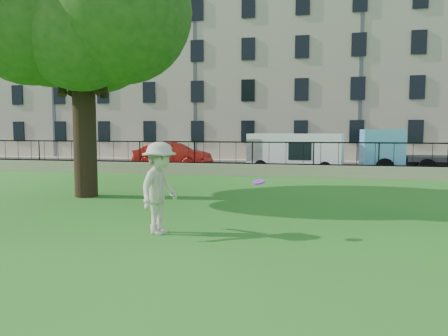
% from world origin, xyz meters
% --- Properties ---
extents(ground, '(120.00, 120.00, 0.00)m').
position_xyz_m(ground, '(0.00, 0.00, 0.00)').
color(ground, '#1E6017').
rests_on(ground, ground).
extents(retaining_wall, '(50.00, 0.40, 0.60)m').
position_xyz_m(retaining_wall, '(0.00, 12.00, 0.30)').
color(retaining_wall, tan).
rests_on(retaining_wall, ground).
extents(iron_railing, '(50.00, 0.05, 1.13)m').
position_xyz_m(iron_railing, '(0.00, 12.00, 1.15)').
color(iron_railing, black).
rests_on(iron_railing, retaining_wall).
extents(street, '(60.00, 9.00, 0.01)m').
position_xyz_m(street, '(0.00, 16.70, 0.01)').
color(street, black).
rests_on(street, ground).
extents(sidewalk, '(60.00, 1.40, 0.12)m').
position_xyz_m(sidewalk, '(0.00, 21.90, 0.06)').
color(sidewalk, tan).
rests_on(sidewalk, ground).
extents(building_row, '(56.40, 10.40, 13.80)m').
position_xyz_m(building_row, '(0.00, 27.57, 6.92)').
color(building_row, '#C4B39C').
rests_on(building_row, ground).
extents(tree, '(8.00, 6.20, 9.87)m').
position_xyz_m(tree, '(-4.76, 4.19, 6.54)').
color(tree, black).
rests_on(tree, ground).
extents(man, '(0.96, 1.43, 2.05)m').
position_xyz_m(man, '(-0.18, -0.48, 1.02)').
color(man, beige).
rests_on(man, ground).
extents(frisbee, '(0.30, 0.29, 0.12)m').
position_xyz_m(frisbee, '(2.00, -0.39, 1.20)').
color(frisbee, '#A027DD').
extents(red_sedan, '(4.84, 2.20, 1.54)m').
position_xyz_m(red_sedan, '(-5.37, 15.40, 0.77)').
color(red_sedan, red).
rests_on(red_sedan, street).
extents(white_van, '(5.19, 2.55, 2.09)m').
position_xyz_m(white_van, '(2.00, 14.40, 1.05)').
color(white_van, white).
rests_on(white_van, street).
extents(blue_truck, '(5.64, 2.20, 2.33)m').
position_xyz_m(blue_truck, '(8.21, 14.40, 1.17)').
color(blue_truck, '#63BBE8').
rests_on(blue_truck, street).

